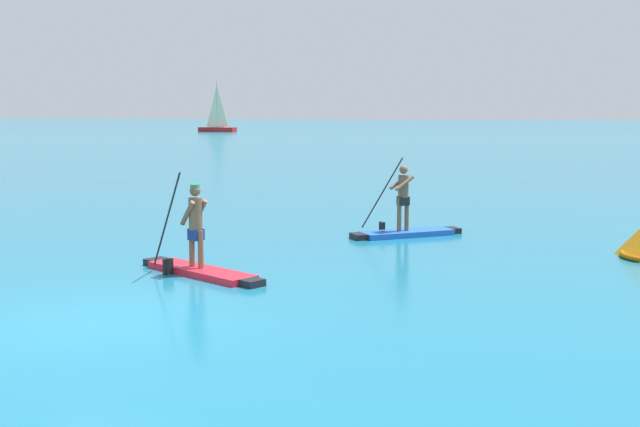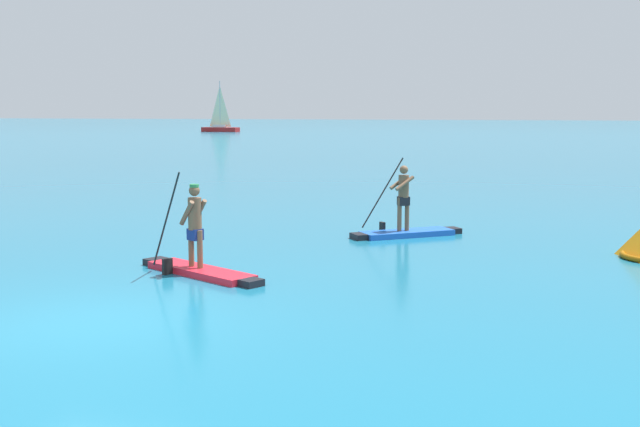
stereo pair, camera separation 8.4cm
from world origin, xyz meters
The scene contains 4 objects.
ground centered at (0.00, 0.00, 0.00)m, with size 440.00×440.00×0.00m, color #196B8C.
paddleboarder_mid_center centered at (0.17, 3.55, 0.34)m, with size 3.05×1.92×2.02m.
paddleboarder_far_right centered at (3.33, 9.16, 0.33)m, with size 2.65×2.14×1.94m.
sailboat_left_horizon centered at (-35.26, 93.06, 0.93)m, with size 5.43×2.01×6.98m.
Camera 1 is at (6.17, -10.37, 3.17)m, focal length 44.48 mm.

